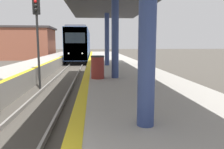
{
  "coord_description": "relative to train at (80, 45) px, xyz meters",
  "views": [
    {
      "loc": [
        1.98,
        -1.61,
        2.49
      ],
      "look_at": [
        3.26,
        13.4,
        0.36
      ],
      "focal_mm": 35.0,
      "sensor_mm": 36.0,
      "label": 1
    }
  ],
  "objects": [
    {
      "name": "signal_mid",
      "position": [
        -1.01,
        -20.3,
        1.08
      ],
      "size": [
        0.36,
        0.31,
        4.93
      ],
      "color": "black",
      "rests_on": "ground"
    },
    {
      "name": "train",
      "position": [
        0.0,
        0.0,
        0.0
      ],
      "size": [
        2.71,
        16.16,
        4.6
      ],
      "color": "black",
      "rests_on": "ground"
    },
    {
      "name": "trash_bin",
      "position": [
        2.15,
        -23.22,
        -0.84
      ],
      "size": [
        0.59,
        0.59,
        0.98
      ],
      "color": "maroon",
      "rests_on": "platform_right"
    },
    {
      "name": "station_building",
      "position": [
        -11.37,
        4.19,
        0.24
      ],
      "size": [
        13.92,
        7.2,
        5.12
      ],
      "color": "brown",
      "rests_on": "ground"
    }
  ]
}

